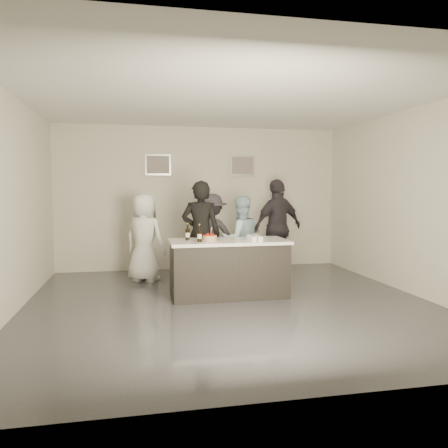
{
  "coord_description": "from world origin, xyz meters",
  "views": [
    {
      "loc": [
        -1.36,
        -6.23,
        1.71
      ],
      "look_at": [
        0.0,
        0.5,
        1.15
      ],
      "focal_mm": 35.0,
      "sensor_mm": 36.0,
      "label": 1
    }
  ],
  "objects_px": {
    "person_main_black": "(201,234)",
    "person_guest_left": "(144,238)",
    "bar_counter": "(229,268)",
    "beer_bottle_b": "(199,233)",
    "person_guest_right": "(278,227)",
    "person_guest_back": "(211,235)",
    "cake": "(210,238)",
    "person_main_blue": "(240,240)",
    "beer_bottle_a": "(188,232)"
  },
  "relations": [
    {
      "from": "beer_bottle_a",
      "to": "person_guest_back",
      "type": "relative_size",
      "value": 0.16
    },
    {
      "from": "person_main_blue",
      "to": "person_guest_left",
      "type": "relative_size",
      "value": 0.97
    },
    {
      "from": "beer_bottle_b",
      "to": "person_main_black",
      "type": "height_order",
      "value": "person_main_black"
    },
    {
      "from": "person_guest_left",
      "to": "person_main_blue",
      "type": "bearing_deg",
      "value": -162.87
    },
    {
      "from": "cake",
      "to": "person_main_blue",
      "type": "relative_size",
      "value": 0.14
    },
    {
      "from": "beer_bottle_a",
      "to": "person_guest_back",
      "type": "xyz_separation_m",
      "value": [
        0.63,
        1.49,
        -0.22
      ]
    },
    {
      "from": "person_guest_back",
      "to": "person_main_black",
      "type": "bearing_deg",
      "value": 81.94
    },
    {
      "from": "cake",
      "to": "person_main_blue",
      "type": "distance_m",
      "value": 1.17
    },
    {
      "from": "beer_bottle_a",
      "to": "person_guest_left",
      "type": "bearing_deg",
      "value": 116.02
    },
    {
      "from": "beer_bottle_b",
      "to": "person_guest_right",
      "type": "height_order",
      "value": "person_guest_right"
    },
    {
      "from": "bar_counter",
      "to": "person_guest_left",
      "type": "relative_size",
      "value": 1.15
    },
    {
      "from": "bar_counter",
      "to": "person_guest_right",
      "type": "height_order",
      "value": "person_guest_right"
    },
    {
      "from": "cake",
      "to": "person_guest_right",
      "type": "height_order",
      "value": "person_guest_right"
    },
    {
      "from": "beer_bottle_b",
      "to": "person_guest_back",
      "type": "height_order",
      "value": "person_guest_back"
    },
    {
      "from": "beer_bottle_a",
      "to": "beer_bottle_b",
      "type": "relative_size",
      "value": 1.0
    },
    {
      "from": "beer_bottle_b",
      "to": "person_guest_back",
      "type": "xyz_separation_m",
      "value": [
        0.48,
        1.72,
        -0.22
      ]
    },
    {
      "from": "person_main_black",
      "to": "person_guest_back",
      "type": "height_order",
      "value": "person_main_black"
    },
    {
      "from": "bar_counter",
      "to": "person_guest_right",
      "type": "xyz_separation_m",
      "value": [
        1.31,
        1.49,
        0.5
      ]
    },
    {
      "from": "beer_bottle_a",
      "to": "person_guest_left",
      "type": "relative_size",
      "value": 0.16
    },
    {
      "from": "beer_bottle_a",
      "to": "person_guest_left",
      "type": "xyz_separation_m",
      "value": [
        -0.64,
        1.32,
        -0.22
      ]
    },
    {
      "from": "person_guest_left",
      "to": "beer_bottle_b",
      "type": "bearing_deg",
      "value": 152.33
    },
    {
      "from": "person_main_black",
      "to": "person_main_blue",
      "type": "bearing_deg",
      "value": -151.0
    },
    {
      "from": "beer_bottle_b",
      "to": "person_guest_left",
      "type": "distance_m",
      "value": 1.76
    },
    {
      "from": "bar_counter",
      "to": "person_guest_right",
      "type": "bearing_deg",
      "value": 48.74
    },
    {
      "from": "person_guest_left",
      "to": "person_guest_back",
      "type": "height_order",
      "value": "person_guest_left"
    },
    {
      "from": "bar_counter",
      "to": "beer_bottle_b",
      "type": "distance_m",
      "value": 0.77
    },
    {
      "from": "bar_counter",
      "to": "person_guest_back",
      "type": "height_order",
      "value": "person_guest_back"
    },
    {
      "from": "cake",
      "to": "beer_bottle_b",
      "type": "bearing_deg",
      "value": -153.93
    },
    {
      "from": "cake",
      "to": "person_guest_back",
      "type": "xyz_separation_m",
      "value": [
        0.3,
        1.63,
        -0.13
      ]
    },
    {
      "from": "person_main_black",
      "to": "person_guest_right",
      "type": "bearing_deg",
      "value": -136.26
    },
    {
      "from": "person_guest_left",
      "to": "person_guest_back",
      "type": "xyz_separation_m",
      "value": [
        1.28,
        0.17,
        -0.0
      ]
    },
    {
      "from": "person_guest_right",
      "to": "person_guest_back",
      "type": "bearing_deg",
      "value": -24.14
    },
    {
      "from": "beer_bottle_b",
      "to": "beer_bottle_a",
      "type": "bearing_deg",
      "value": 123.57
    },
    {
      "from": "person_guest_right",
      "to": "person_guest_left",
      "type": "bearing_deg",
      "value": -18.89
    },
    {
      "from": "beer_bottle_b",
      "to": "bar_counter",
      "type": "bearing_deg",
      "value": 17.42
    },
    {
      "from": "person_main_black",
      "to": "person_guest_right",
      "type": "xyz_separation_m",
      "value": [
        1.65,
        0.78,
        0.02
      ]
    },
    {
      "from": "bar_counter",
      "to": "person_main_black",
      "type": "height_order",
      "value": "person_main_black"
    },
    {
      "from": "cake",
      "to": "person_guest_left",
      "type": "relative_size",
      "value": 0.14
    },
    {
      "from": "cake",
      "to": "beer_bottle_a",
      "type": "bearing_deg",
      "value": 155.73
    },
    {
      "from": "person_guest_left",
      "to": "bar_counter",
      "type": "bearing_deg",
      "value": 167.7
    },
    {
      "from": "person_main_blue",
      "to": "person_guest_left",
      "type": "height_order",
      "value": "person_guest_left"
    },
    {
      "from": "beer_bottle_b",
      "to": "person_main_black",
      "type": "distance_m",
      "value": 0.89
    },
    {
      "from": "person_main_blue",
      "to": "person_guest_back",
      "type": "distance_m",
      "value": 0.82
    },
    {
      "from": "cake",
      "to": "person_main_black",
      "type": "relative_size",
      "value": 0.12
    },
    {
      "from": "person_main_black",
      "to": "person_guest_left",
      "type": "distance_m",
      "value": 1.17
    },
    {
      "from": "beer_bottle_b",
      "to": "person_guest_right",
      "type": "bearing_deg",
      "value": 42.49
    },
    {
      "from": "person_main_black",
      "to": "person_main_blue",
      "type": "height_order",
      "value": "person_main_black"
    },
    {
      "from": "person_guest_left",
      "to": "beer_bottle_a",
      "type": "bearing_deg",
      "value": 151.13
    },
    {
      "from": "cake",
      "to": "person_guest_right",
      "type": "distance_m",
      "value": 2.25
    },
    {
      "from": "person_main_black",
      "to": "person_guest_left",
      "type": "relative_size",
      "value": 1.14
    }
  ]
}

